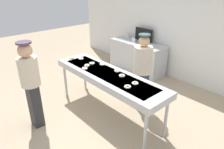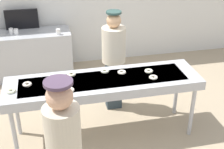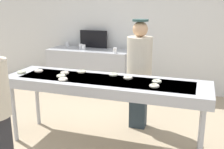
# 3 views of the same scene
# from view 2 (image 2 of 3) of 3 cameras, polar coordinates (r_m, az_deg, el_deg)

# --- Properties ---
(ground_plane) EXTENTS (16.00, 16.00, 0.00)m
(ground_plane) POSITION_cam_2_polar(r_m,az_deg,el_deg) (4.62, -1.39, -10.79)
(ground_plane) COLOR tan
(fryer_conveyor) EXTENTS (2.60, 0.71, 0.91)m
(fryer_conveyor) POSITION_cam_2_polar(r_m,az_deg,el_deg) (4.14, -1.52, -1.73)
(fryer_conveyor) COLOR #B7BABF
(fryer_conveyor) RESTS_ON ground
(sugar_donut_0) EXTENTS (0.14, 0.14, 0.03)m
(sugar_donut_0) POSITION_cam_2_polar(r_m,az_deg,el_deg) (4.30, 6.76, 0.64)
(sugar_donut_0) COLOR #EDECC9
(sugar_donut_0) RESTS_ON fryer_conveyor
(sugar_donut_1) EXTENTS (0.16, 0.16, 0.03)m
(sugar_donut_1) POSITION_cam_2_polar(r_m,az_deg,el_deg) (3.97, -9.36, -2.07)
(sugar_donut_1) COLOR #ECF4CD
(sugar_donut_1) RESTS_ON fryer_conveyor
(sugar_donut_2) EXTENTS (0.12, 0.12, 0.03)m
(sugar_donut_2) POSITION_cam_2_polar(r_m,az_deg,el_deg) (4.10, -15.34, -1.74)
(sugar_donut_2) COLOR #F3E2CA
(sugar_donut_2) RESTS_ON fryer_conveyor
(sugar_donut_3) EXTENTS (0.15, 0.15, 0.03)m
(sugar_donut_3) POSITION_cam_2_polar(r_m,az_deg,el_deg) (4.25, 1.81, 0.43)
(sugar_donut_3) COLOR #F2E7CC
(sugar_donut_3) RESTS_ON fryer_conveyor
(sugar_donut_4) EXTENTS (0.13, 0.13, 0.03)m
(sugar_donut_4) POSITION_cam_2_polar(r_m,az_deg,el_deg) (4.23, -7.47, 0.04)
(sugar_donut_4) COLOR #F8EDC4
(sugar_donut_4) RESTS_ON fryer_conveyor
(sugar_donut_5) EXTENTS (0.16, 0.16, 0.03)m
(sugar_donut_5) POSITION_cam_2_polar(r_m,az_deg,el_deg) (4.15, 7.61, -0.52)
(sugar_donut_5) COLOR #F2E9CC
(sugar_donut_5) RESTS_ON fryer_conveyor
(sugar_donut_6) EXTENTS (0.16, 0.16, 0.03)m
(sugar_donut_6) POSITION_cam_2_polar(r_m,az_deg,el_deg) (4.01, -18.08, -2.89)
(sugar_donut_6) COLOR #EAEFC8
(sugar_donut_6) RESTS_ON fryer_conveyor
(sugar_donut_7) EXTENTS (0.16, 0.16, 0.03)m
(sugar_donut_7) POSITION_cam_2_polar(r_m,az_deg,el_deg) (3.87, -7.80, -2.83)
(sugar_donut_7) COLOR white
(sugar_donut_7) RESTS_ON fryer_conveyor
(sugar_donut_8) EXTENTS (0.15, 0.15, 0.03)m
(sugar_donut_8) POSITION_cam_2_polar(r_m,az_deg,el_deg) (4.28, -1.33, 0.64)
(sugar_donut_8) COLOR #EBF2CC
(sugar_donut_8) RESTS_ON fryer_conveyor
(sugar_donut_9) EXTENTS (0.16, 0.16, 0.03)m
(sugar_donut_9) POSITION_cam_2_polar(r_m,az_deg,el_deg) (4.10, -9.90, -1.08)
(sugar_donut_9) COLOR #F5E7CF
(sugar_donut_9) RESTS_ON fryer_conveyor
(worker_baker) EXTENTS (0.36, 0.36, 1.62)m
(worker_baker) POSITION_cam_2_polar(r_m,az_deg,el_deg) (4.74, 0.31, 3.59)
(worker_baker) COLOR #2A3943
(worker_baker) RESTS_ON ground
(customer_waiting) EXTENTS (0.34, 0.34, 1.64)m
(customer_waiting) POSITION_cam_2_polar(r_m,az_deg,el_deg) (3.00, -8.80, -12.95)
(customer_waiting) COLOR #2B2B30
(customer_waiting) RESTS_ON ground
(prep_counter) EXTENTS (1.73, 0.61, 0.88)m
(prep_counter) POSITION_cam_2_polar(r_m,az_deg,el_deg) (6.16, -15.56, 3.50)
(prep_counter) COLOR #B7BABF
(prep_counter) RESTS_ON ground
(paper_cup_0) EXTENTS (0.08, 0.08, 0.11)m
(paper_cup_0) POSITION_cam_2_polar(r_m,az_deg,el_deg) (5.96, -17.22, 7.54)
(paper_cup_0) COLOR white
(paper_cup_0) RESTS_ON prep_counter
(paper_cup_1) EXTENTS (0.08, 0.08, 0.11)m
(paper_cup_1) POSITION_cam_2_polar(r_m,az_deg,el_deg) (5.77, -9.87, 7.74)
(paper_cup_1) COLOR white
(paper_cup_1) RESTS_ON prep_counter
(paper_cup_2) EXTENTS (0.08, 0.08, 0.11)m
(paper_cup_2) POSITION_cam_2_polar(r_m,az_deg,el_deg) (6.02, -18.04, 7.61)
(paper_cup_2) COLOR white
(paper_cup_2) RESTS_ON prep_counter
(menu_display) EXTENTS (0.61, 0.04, 0.37)m
(menu_display) POSITION_cam_2_polar(r_m,az_deg,el_deg) (6.18, -16.26, 9.73)
(menu_display) COLOR black
(menu_display) RESTS_ON prep_counter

